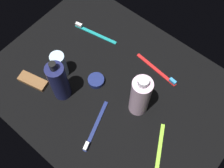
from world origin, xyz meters
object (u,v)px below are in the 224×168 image
deodorant_stick (59,65)px  toothbrush_teal (93,32)px  toothbrush_lime (159,155)px  cream_tin_left (96,80)px  bodywash_bottle (140,96)px  toothbrush_navy (95,128)px  lotion_bottle (59,81)px  snack_bar_brown (33,81)px  toothbrush_red (158,71)px

deodorant_stick → toothbrush_teal: 21.07cm
toothbrush_lime → cream_tin_left: (31.83, -6.87, 0.35)cm
bodywash_bottle → toothbrush_teal: (32.07, -13.40, -8.39)cm
toothbrush_navy → toothbrush_teal: bearing=-47.6°
lotion_bottle → bodywash_bottle: bodywash_bottle is taller
lotion_bottle → cream_tin_left: lotion_bottle is taller
toothbrush_teal → lotion_bottle: bearing=109.2°
toothbrush_teal → snack_bar_brown: toothbrush_teal is taller
bodywash_bottle → deodorant_stick: (28.97, 6.90, -3.63)cm
bodywash_bottle → cream_tin_left: bearing=5.8°
lotion_bottle → toothbrush_navy: lotion_bottle is taller
toothbrush_red → toothbrush_teal: bearing=4.3°
toothbrush_navy → toothbrush_red: same height
toothbrush_lime → bodywash_bottle: bearing=-30.3°
lotion_bottle → toothbrush_lime: (-37.83, -3.72, -7.90)cm
bodywash_bottle → toothbrush_red: (2.62, -15.62, -8.39)cm
toothbrush_red → toothbrush_lime: 29.81cm
toothbrush_teal → cream_tin_left: size_ratio=3.10×
toothbrush_red → toothbrush_lime: same height
lotion_bottle → deodorant_stick: (5.89, -5.44, -3.14)cm
toothbrush_red → bodywash_bottle: bearing=99.5°
toothbrush_teal → snack_bar_brown: (2.06, 29.44, 0.14)cm
cream_tin_left → snack_bar_brown: bearing=40.0°
deodorant_stick → snack_bar_brown: bearing=60.6°
snack_bar_brown → toothbrush_teal: bearing=-107.6°
toothbrush_teal → toothbrush_lime: size_ratio=1.08×
deodorant_stick → toothbrush_lime: 44.01cm
lotion_bottle → toothbrush_navy: bearing=171.0°
lotion_bottle → deodorant_stick: bearing=-42.7°
toothbrush_red → snack_bar_brown: size_ratio=1.73×
toothbrush_red → cream_tin_left: bearing=50.2°
cream_tin_left → deodorant_stick: bearing=23.4°
deodorant_stick → cream_tin_left: deodorant_stick is taller
toothbrush_red → snack_bar_brown: (31.51, 31.67, 0.14)cm
toothbrush_red → cream_tin_left: (14.48, 17.37, 0.35)cm
toothbrush_red → snack_bar_brown: bearing=45.1°
toothbrush_navy → snack_bar_brown: (28.03, 1.03, 0.14)cm
toothbrush_navy → lotion_bottle: bearing=-9.0°
lotion_bottle → toothbrush_red: (-20.47, -27.96, -7.90)cm
toothbrush_teal → bodywash_bottle: bearing=157.3°
toothbrush_navy → cream_tin_left: size_ratio=3.03×
toothbrush_teal → toothbrush_lime: (-46.81, 22.01, 0.00)cm
cream_tin_left → toothbrush_teal: bearing=-45.3°
deodorant_stick → toothbrush_navy: (-22.88, 8.12, -4.76)cm
deodorant_stick → toothbrush_navy: 24.74cm
toothbrush_red → lotion_bottle: bearing=53.8°
deodorant_stick → toothbrush_red: (-26.36, -22.52, -4.76)cm
toothbrush_red → snack_bar_brown: 44.67cm
lotion_bottle → toothbrush_teal: lotion_bottle is taller
lotion_bottle → toothbrush_lime: bearing=-174.4°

